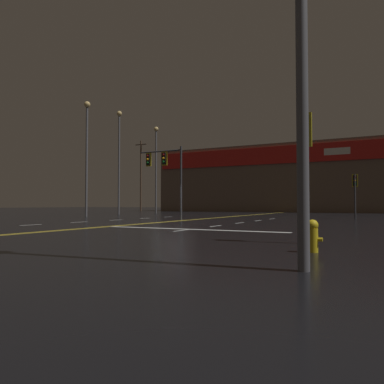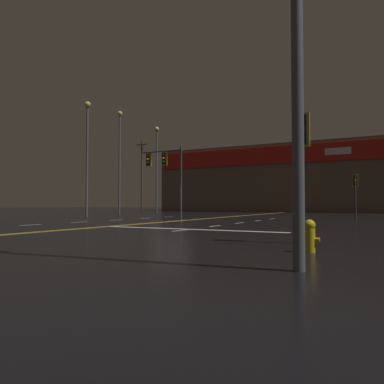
{
  "view_description": "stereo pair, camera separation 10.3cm",
  "coord_description": "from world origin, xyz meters",
  "px_view_note": "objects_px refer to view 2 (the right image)",
  "views": [
    {
      "loc": [
        12.3,
        -21.15,
        1.11
      ],
      "look_at": [
        0.0,
        2.78,
        2.0
      ],
      "focal_mm": 35.0,
      "sensor_mm": 36.0,
      "label": 1
    },
    {
      "loc": [
        12.39,
        -21.11,
        1.11
      ],
      "look_at": [
        0.0,
        2.78,
        2.0
      ],
      "focal_mm": 35.0,
      "sensor_mm": 36.0,
      "label": 2
    }
  ],
  "objects_px": {
    "traffic_signal_corner_northeast": "(355,186)",
    "streetlight_median_approach": "(87,144)",
    "fire_hydrant": "(310,235)",
    "streetlight_far_median": "(157,159)",
    "traffic_signal_corner_southeast": "(302,147)",
    "traffic_signal_median": "(164,165)",
    "streetlight_near_right": "(120,150)"
  },
  "relations": [
    {
      "from": "traffic_signal_corner_northeast",
      "to": "fire_hydrant",
      "type": "relative_size",
      "value": 4.53
    },
    {
      "from": "fire_hydrant",
      "to": "streetlight_median_approach",
      "type": "bearing_deg",
      "value": 143.47
    },
    {
      "from": "traffic_signal_corner_southeast",
      "to": "fire_hydrant",
      "type": "relative_size",
      "value": 4.96
    },
    {
      "from": "fire_hydrant",
      "to": "traffic_signal_corner_northeast",
      "type": "bearing_deg",
      "value": 91.25
    },
    {
      "from": "traffic_signal_median",
      "to": "streetlight_median_approach",
      "type": "height_order",
      "value": "streetlight_median_approach"
    },
    {
      "from": "streetlight_near_right",
      "to": "fire_hydrant",
      "type": "distance_m",
      "value": 34.52
    },
    {
      "from": "traffic_signal_corner_northeast",
      "to": "fire_hydrant",
      "type": "height_order",
      "value": "traffic_signal_corner_northeast"
    },
    {
      "from": "traffic_signal_corner_northeast",
      "to": "streetlight_median_approach",
      "type": "height_order",
      "value": "streetlight_median_approach"
    },
    {
      "from": "streetlight_near_right",
      "to": "streetlight_median_approach",
      "type": "bearing_deg",
      "value": -74.75
    },
    {
      "from": "traffic_signal_corner_northeast",
      "to": "traffic_signal_median",
      "type": "bearing_deg",
      "value": -145.23
    },
    {
      "from": "traffic_signal_median",
      "to": "streetlight_far_median",
      "type": "xyz_separation_m",
      "value": [
        -11.08,
        16.23,
        2.83
      ]
    },
    {
      "from": "streetlight_median_approach",
      "to": "streetlight_far_median",
      "type": "distance_m",
      "value": 13.51
    },
    {
      "from": "traffic_signal_corner_northeast",
      "to": "streetlight_median_approach",
      "type": "distance_m",
      "value": 22.92
    },
    {
      "from": "traffic_signal_corner_southeast",
      "to": "streetlight_far_median",
      "type": "bearing_deg",
      "value": 129.43
    },
    {
      "from": "traffic_signal_corner_northeast",
      "to": "streetlight_far_median",
      "type": "height_order",
      "value": "streetlight_far_median"
    },
    {
      "from": "traffic_signal_median",
      "to": "traffic_signal_corner_northeast",
      "type": "bearing_deg",
      "value": 34.77
    },
    {
      "from": "streetlight_near_right",
      "to": "streetlight_far_median",
      "type": "bearing_deg",
      "value": 83.77
    },
    {
      "from": "traffic_signal_corner_southeast",
      "to": "streetlight_median_approach",
      "type": "height_order",
      "value": "streetlight_median_approach"
    },
    {
      "from": "traffic_signal_median",
      "to": "streetlight_far_median",
      "type": "height_order",
      "value": "streetlight_far_median"
    },
    {
      "from": "streetlight_median_approach",
      "to": "streetlight_far_median",
      "type": "relative_size",
      "value": 0.97
    },
    {
      "from": "traffic_signal_median",
      "to": "streetlight_far_median",
      "type": "distance_m",
      "value": 19.86
    },
    {
      "from": "traffic_signal_median",
      "to": "streetlight_near_right",
      "type": "relative_size",
      "value": 0.45
    },
    {
      "from": "traffic_signal_corner_northeast",
      "to": "streetlight_median_approach",
      "type": "relative_size",
      "value": 0.33
    },
    {
      "from": "traffic_signal_median",
      "to": "fire_hydrant",
      "type": "bearing_deg",
      "value": -47.8
    },
    {
      "from": "streetlight_far_median",
      "to": "streetlight_near_right",
      "type": "bearing_deg",
      "value": -96.23
    },
    {
      "from": "traffic_signal_corner_southeast",
      "to": "streetlight_near_right",
      "type": "distance_m",
      "value": 32.39
    },
    {
      "from": "traffic_signal_corner_southeast",
      "to": "traffic_signal_median",
      "type": "bearing_deg",
      "value": 135.41
    },
    {
      "from": "fire_hydrant",
      "to": "traffic_signal_corner_southeast",
      "type": "bearing_deg",
      "value": 105.32
    },
    {
      "from": "streetlight_far_median",
      "to": "fire_hydrant",
      "type": "height_order",
      "value": "streetlight_far_median"
    },
    {
      "from": "streetlight_near_right",
      "to": "traffic_signal_median",
      "type": "bearing_deg",
      "value": -39.88
    },
    {
      "from": "traffic_signal_median",
      "to": "streetlight_far_median",
      "type": "bearing_deg",
      "value": 124.32
    },
    {
      "from": "streetlight_median_approach",
      "to": "fire_hydrant",
      "type": "height_order",
      "value": "streetlight_median_approach"
    }
  ]
}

